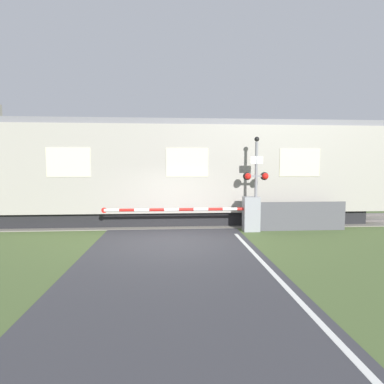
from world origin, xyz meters
name	(u,v)px	position (x,y,z in m)	size (l,w,h in m)	color
ground_plane	(173,243)	(0.00, 0.00, 0.00)	(80.00, 80.00, 0.00)	#4C6033
track_bed	(173,221)	(0.00, 3.60, 0.02)	(36.00, 3.20, 0.13)	slate
train	(186,172)	(0.57, 3.59, 2.21)	(16.42, 2.74, 4.33)	black
crossing_barrier	(240,213)	(2.51, 1.54, 0.69)	(5.86, 0.44, 1.31)	gray
signal_post	(256,178)	(3.12, 1.54, 2.01)	(0.96, 0.26, 3.55)	gray
roadside_fence	(300,216)	(4.83, 1.52, 0.55)	(3.58, 0.06, 1.10)	#4C4C51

